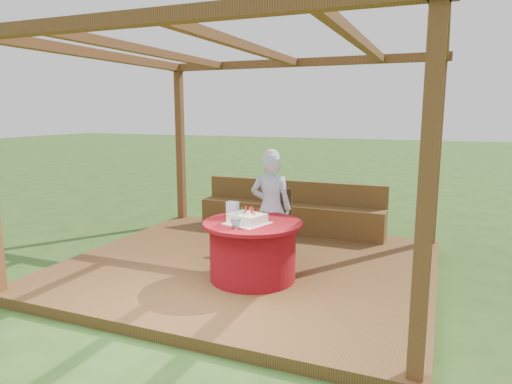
{
  "coord_description": "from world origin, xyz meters",
  "views": [
    {
      "loc": [
        2.21,
        -5.14,
        2.03
      ],
      "look_at": [
        0.0,
        0.25,
        1.0
      ],
      "focal_mm": 32.0,
      "sensor_mm": 36.0,
      "label": 1
    }
  ],
  "objects_px": {
    "elderly_woman": "(271,207)",
    "birthday_cake": "(247,218)",
    "bench": "(291,215)",
    "chair": "(275,217)",
    "gift_bag": "(233,210)",
    "table": "(253,250)",
    "drinking_glass": "(236,224)"
  },
  "relations": [
    {
      "from": "elderly_woman",
      "to": "birthday_cake",
      "type": "xyz_separation_m",
      "value": [
        -0.01,
        -0.73,
        0.0
      ]
    },
    {
      "from": "bench",
      "to": "elderly_woman",
      "type": "height_order",
      "value": "elderly_woman"
    },
    {
      "from": "chair",
      "to": "gift_bag",
      "type": "distance_m",
      "value": 1.09
    },
    {
      "from": "table",
      "to": "drinking_glass",
      "type": "height_order",
      "value": "drinking_glass"
    },
    {
      "from": "bench",
      "to": "gift_bag",
      "type": "xyz_separation_m",
      "value": [
        -0.04,
        -2.1,
        0.5
      ]
    },
    {
      "from": "birthday_cake",
      "to": "chair",
      "type": "bearing_deg",
      "value": 95.77
    },
    {
      "from": "elderly_woman",
      "to": "drinking_glass",
      "type": "bearing_deg",
      "value": -91.96
    },
    {
      "from": "elderly_woman",
      "to": "drinking_glass",
      "type": "height_order",
      "value": "elderly_woman"
    },
    {
      "from": "birthday_cake",
      "to": "drinking_glass",
      "type": "xyz_separation_m",
      "value": [
        -0.02,
        -0.25,
        -0.0
      ]
    },
    {
      "from": "bench",
      "to": "drinking_glass",
      "type": "relative_size",
      "value": 27.01
    },
    {
      "from": "gift_bag",
      "to": "drinking_glass",
      "type": "relative_size",
      "value": 1.7
    },
    {
      "from": "chair",
      "to": "birthday_cake",
      "type": "xyz_separation_m",
      "value": [
        0.13,
        -1.24,
        0.26
      ]
    },
    {
      "from": "bench",
      "to": "chair",
      "type": "bearing_deg",
      "value": -83.97
    },
    {
      "from": "elderly_woman",
      "to": "gift_bag",
      "type": "bearing_deg",
      "value": -118.48
    },
    {
      "from": "birthday_cake",
      "to": "drinking_glass",
      "type": "height_order",
      "value": "birthday_cake"
    },
    {
      "from": "table",
      "to": "elderly_woman",
      "type": "distance_m",
      "value": 0.75
    },
    {
      "from": "table",
      "to": "chair",
      "type": "relative_size",
      "value": 1.32
    },
    {
      "from": "chair",
      "to": "gift_bag",
      "type": "xyz_separation_m",
      "value": [
        -0.15,
        -1.04,
        0.3
      ]
    },
    {
      "from": "chair",
      "to": "birthday_cake",
      "type": "bearing_deg",
      "value": -84.23
    },
    {
      "from": "table",
      "to": "elderly_woman",
      "type": "height_order",
      "value": "elderly_woman"
    },
    {
      "from": "birthday_cake",
      "to": "drinking_glass",
      "type": "relative_size",
      "value": 4.69
    },
    {
      "from": "chair",
      "to": "elderly_woman",
      "type": "distance_m",
      "value": 0.59
    },
    {
      "from": "elderly_woman",
      "to": "birthday_cake",
      "type": "bearing_deg",
      "value": -90.83
    },
    {
      "from": "birthday_cake",
      "to": "gift_bag",
      "type": "height_order",
      "value": "gift_bag"
    },
    {
      "from": "gift_bag",
      "to": "drinking_glass",
      "type": "bearing_deg",
      "value": -51.26
    },
    {
      "from": "drinking_glass",
      "to": "bench",
      "type": "bearing_deg",
      "value": 94.79
    },
    {
      "from": "table",
      "to": "chair",
      "type": "xyz_separation_m",
      "value": [
        -0.15,
        1.15,
        0.13
      ]
    },
    {
      "from": "gift_bag",
      "to": "drinking_glass",
      "type": "xyz_separation_m",
      "value": [
        0.25,
        -0.46,
        -0.04
      ]
    },
    {
      "from": "table",
      "to": "birthday_cake",
      "type": "relative_size",
      "value": 2.18
    },
    {
      "from": "elderly_woman",
      "to": "birthday_cake",
      "type": "distance_m",
      "value": 0.73
    },
    {
      "from": "bench",
      "to": "table",
      "type": "relative_size",
      "value": 2.64
    },
    {
      "from": "birthday_cake",
      "to": "table",
      "type": "bearing_deg",
      "value": 72.96
    }
  ]
}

